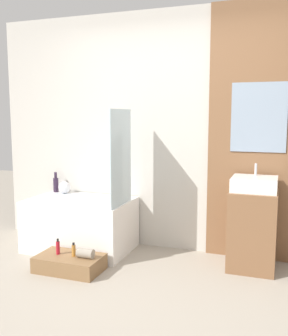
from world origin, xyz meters
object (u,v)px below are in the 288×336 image
vase_tall_dark (56,184)px  bottle_soap_primary (58,247)px  bathtub (80,224)px  wooden_step_bench (70,263)px  sink (254,184)px  vase_round_light (64,187)px  bottle_soap_secondary (74,250)px

vase_tall_dark → bottle_soap_primary: vase_tall_dark is taller
bathtub → bottle_soap_primary: size_ratio=7.29×
wooden_step_bench → sink: 1.93m
bathtub → wooden_step_bench: 0.65m
wooden_step_bench → vase_tall_dark: size_ratio=2.62×
vase_round_light → bottle_soap_primary: (0.41, -0.83, -0.42)m
sink → vase_tall_dark: size_ratio=1.75×
vase_tall_dark → bottle_soap_secondary: vase_tall_dark is taller
wooden_step_bench → bottle_soap_secondary: bottle_soap_secondary is taller
sink → bottle_soap_secondary: bearing=-156.8°
wooden_step_bench → vase_round_light: 1.13m
wooden_step_bench → bottle_soap_primary: size_ratio=4.07×
vase_tall_dark → vase_round_light: 0.15m
vase_tall_dark → vase_round_light: vase_tall_dark is taller
bathtub → sink: sink is taller
vase_round_light → bottle_soap_primary: vase_round_light is taller
vase_round_light → bottle_soap_secondary: bearing=-54.6°
bottle_soap_primary → bottle_soap_secondary: 0.17m
vase_tall_dark → bottle_soap_primary: size_ratio=1.56×
vase_tall_dark → bathtub: bearing=-30.4°
wooden_step_bench → bottle_soap_primary: bearing=180.0°
bathtub → vase_round_light: 0.54m
sink → bathtub: bearing=-177.0°
vase_round_light → wooden_step_bench: bearing=-56.8°
sink → vase_round_light: size_ratio=3.01×
sink → vase_tall_dark: (-2.32, 0.18, -0.17)m
sink → bottle_soap_secondary: (-1.59, -0.68, -0.62)m
bottle_soap_primary → vase_round_light: bearing=116.7°
bathtub → vase_tall_dark: bearing=149.6°
bathtub → sink: 1.92m
bottle_soap_secondary → bottle_soap_primary: bearing=180.0°
vase_round_light → bathtub: bearing=-35.6°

